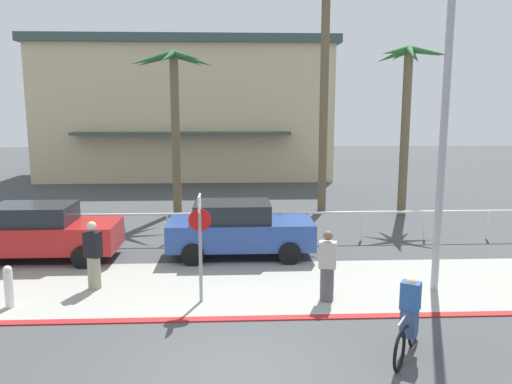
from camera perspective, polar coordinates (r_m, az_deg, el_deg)
ground_plane at (r=18.70m, az=-2.61°, el=-4.47°), size 80.00×80.00×0.00m
sidewalk_strip at (r=13.15m, az=-2.58°, el=-10.59°), size 44.00×4.00×0.02m
curb_paint at (r=11.29m, az=-2.56°, el=-14.08°), size 44.00×0.24×0.03m
building_backdrop at (r=34.74m, az=-7.58°, el=9.24°), size 18.62×10.36×8.69m
rail_fence at (r=17.05m, az=-2.62°, el=-2.98°), size 26.43×0.08×1.04m
stop_sign_bike_lane at (r=11.75m, az=-6.33°, el=-4.61°), size 0.52×0.56×2.56m
bollard_0 at (r=12.99m, az=-26.09°, el=-9.51°), size 0.20×0.20×1.00m
streetlight_curb at (r=12.73m, az=20.89°, el=7.75°), size 0.24×2.54×7.50m
palm_tree_1 at (r=21.81m, az=-9.21°, el=11.26°), size 3.46×3.39×6.86m
palm_tree_2 at (r=22.30m, az=7.73°, el=15.64°), size 3.41×3.06×9.86m
palm_tree_3 at (r=21.83m, az=16.75°, el=10.86°), size 2.74×3.02×6.99m
car_red_1 at (r=16.40m, az=-23.05°, el=-4.13°), size 4.40×2.02×1.69m
car_blue_2 at (r=15.47m, az=-1.95°, el=-4.15°), size 4.40×2.02×1.69m
cyclist_black_0 at (r=9.99m, az=16.83°, el=-13.54°), size 1.02×1.57×1.50m
pedestrian_0 at (r=13.38m, az=-17.85°, el=-7.09°), size 0.46×0.41×1.75m
pedestrian_1 at (r=12.11m, az=8.03°, el=-8.58°), size 0.45×0.39×1.71m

